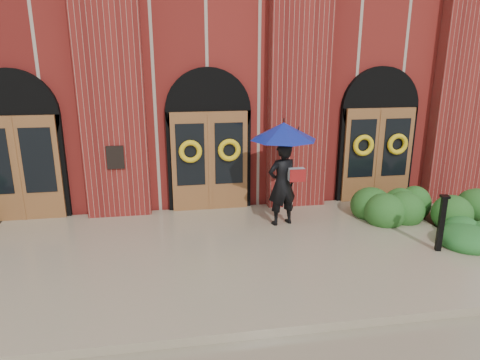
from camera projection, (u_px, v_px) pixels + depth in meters
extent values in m
plane|color=gray|center=(224.00, 261.00, 8.53)|extent=(90.00, 90.00, 0.00)
cube|color=gray|center=(223.00, 255.00, 8.65)|extent=(10.00, 5.30, 0.15)
cube|color=maroon|center=(192.00, 68.00, 15.98)|extent=(16.00, 12.00, 7.00)
cube|color=black|center=(115.00, 157.00, 10.05)|extent=(0.40, 0.05, 0.55)
cube|color=maroon|center=(110.00, 76.00, 9.78)|extent=(1.50, 0.45, 7.00)
cube|color=maroon|center=(299.00, 75.00, 10.49)|extent=(1.50, 0.45, 7.00)
cube|color=maroon|center=(464.00, 74.00, 11.21)|extent=(1.50, 0.45, 7.00)
cube|color=brown|center=(18.00, 169.00, 9.99)|extent=(1.90, 0.10, 2.50)
cylinder|color=black|center=(12.00, 115.00, 9.78)|extent=(2.10, 0.22, 2.10)
cube|color=brown|center=(210.00, 162.00, 10.71)|extent=(1.90, 0.10, 2.50)
cylinder|color=black|center=(208.00, 111.00, 10.49)|extent=(2.10, 0.22, 2.10)
cube|color=brown|center=(377.00, 155.00, 11.42)|extent=(1.90, 0.10, 2.50)
cylinder|color=black|center=(379.00, 107.00, 11.20)|extent=(2.10, 0.22, 2.10)
torus|color=yellow|center=(190.00, 152.00, 10.43)|extent=(0.57, 0.13, 0.57)
torus|color=yellow|center=(229.00, 150.00, 10.59)|extent=(0.57, 0.13, 0.57)
torus|color=yellow|center=(363.00, 145.00, 11.15)|extent=(0.57, 0.13, 0.57)
torus|color=yellow|center=(398.00, 144.00, 11.30)|extent=(0.57, 0.13, 0.57)
imported|color=black|center=(282.00, 184.00, 9.79)|extent=(0.80, 0.63, 1.94)
cone|color=navy|center=(284.00, 131.00, 9.45)|extent=(1.83, 1.83, 0.39)
cylinder|color=black|center=(286.00, 154.00, 9.56)|extent=(0.02, 0.02, 0.64)
cube|color=#B2B4B7|center=(296.00, 174.00, 9.62)|extent=(0.40, 0.27, 0.28)
cube|color=maroon|center=(298.00, 176.00, 9.52)|extent=(0.36, 0.11, 0.28)
cube|color=black|center=(441.00, 224.00, 8.52)|extent=(0.12, 0.12, 1.13)
cube|color=black|center=(445.00, 197.00, 8.36)|extent=(0.19, 0.19, 0.05)
ellipsoid|color=#24551E|center=(433.00, 209.00, 10.26)|extent=(3.17, 1.27, 0.81)
ellipsoid|color=#215C23|center=(457.00, 232.00, 9.27)|extent=(1.50, 1.29, 0.53)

